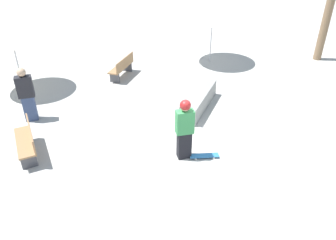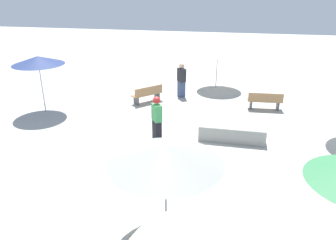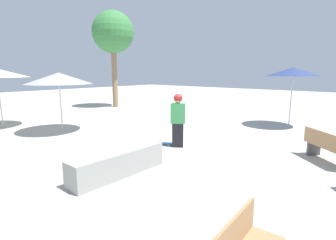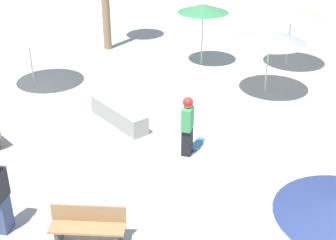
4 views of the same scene
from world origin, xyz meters
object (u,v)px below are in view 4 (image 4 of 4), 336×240
Objects in this scene: skateboard at (197,144)px; bench_near at (88,226)px; skater_main at (188,124)px; concrete_ledge at (119,114)px; shade_umbrella_green at (203,8)px; shade_umbrella_white at (27,32)px; shade_umbrella_tan at (292,10)px; shade_umbrella_grey at (270,36)px.

bench_near reaches higher than skateboard.
skateboard is (0.16, -0.54, -0.89)m from skater_main.
shade_umbrella_green reaches higher than concrete_ledge.
bench_near is (-1.58, 4.59, 0.37)m from skateboard.
shade_umbrella_white reaches higher than concrete_ledge.
shade_umbrella_white reaches higher than bench_near.
shade_umbrella_tan is at bearing -91.41° from concrete_ledge.
skater_main is 2.17× the size of skateboard.
bench_near is 9.35m from shade_umbrella_white.
skateboard is 0.31× the size of shade_umbrella_tan.
shade_umbrella_white is at bearing 77.86° from skateboard.
concrete_ledge is at bearing 111.89° from shade_umbrella_green.
shade_umbrella_green reaches higher than skateboard.
skater_main is 7.57m from shade_umbrella_green.
shade_umbrella_tan is (2.45, -7.29, 2.33)m from skateboard.
bench_near is 0.57× the size of shade_umbrella_grey.
concrete_ledge is 1.70× the size of bench_near.
skater_main is 0.68× the size of shade_umbrella_grey.
skater_main is 4.32m from bench_near.
shade_umbrella_grey is 0.99× the size of shade_umbrella_white.
shade_umbrella_green is at bearing -68.11° from concrete_ledge.
shade_umbrella_white reaches higher than skateboard.
skater_main reaches higher than skateboard.
skateboard is at bearing -118.04° from bench_near.
skateboard is 2.83m from concrete_ledge.
shade_umbrella_green is at bearing -102.18° from bench_near.
skateboard is 8.04m from shade_umbrella_tan.
skateboard is at bearing 104.98° from shade_umbrella_grey.
skateboard is at bearing 108.59° from shade_umbrella_tan.
bench_near is 9.60m from shade_umbrella_grey.
skateboard is 0.55× the size of bench_near.
shade_umbrella_green is at bearing 8.87° from skater_main.
shade_umbrella_tan reaches higher than skater_main.
skateboard is 7.31m from shade_umbrella_green.
shade_umbrella_green reaches higher than shade_umbrella_grey.
skater_main is at bearing -170.69° from shade_umbrella_white.
shade_umbrella_white is (2.18, 6.57, -0.26)m from shade_umbrella_green.
shade_umbrella_green reaches higher than skater_main.
bench_near is at bearing 139.30° from concrete_ledge.
shade_umbrella_green is at bearing -108.34° from shade_umbrella_white.
skater_main is at bearing 108.48° from shade_umbrella_tan.
shade_umbrella_green reaches higher than shade_umbrella_white.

